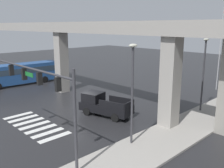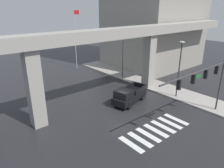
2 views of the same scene
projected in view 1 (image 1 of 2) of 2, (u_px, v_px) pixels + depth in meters
ground_plane at (82, 112)px, 25.11m from camera, size 120.00×120.00×0.00m
crosswalk_stripes at (35, 125)px, 21.69m from camera, size 7.15×2.80×0.01m
elevated_overpass at (104, 35)px, 25.46m from camera, size 50.31×2.06×8.79m
sidewalk_east at (174, 134)px, 19.85m from camera, size 4.00×36.00×0.15m
pickup_truck at (103, 105)px, 23.98m from camera, size 5.41×3.10×2.08m
city_bus at (21, 72)px, 36.47m from camera, size 3.23×10.92×2.99m
traffic_signal_mast at (41, 85)px, 16.11m from camera, size 10.89×0.32×6.20m
street_lamp_near_corner at (132, 83)px, 17.14m from camera, size 0.44×0.70×7.24m
street_lamp_mid_block at (204, 67)px, 24.07m from camera, size 0.44×0.70×7.24m
flagpole at (221, 43)px, 32.26m from camera, size 1.16×0.12×10.67m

